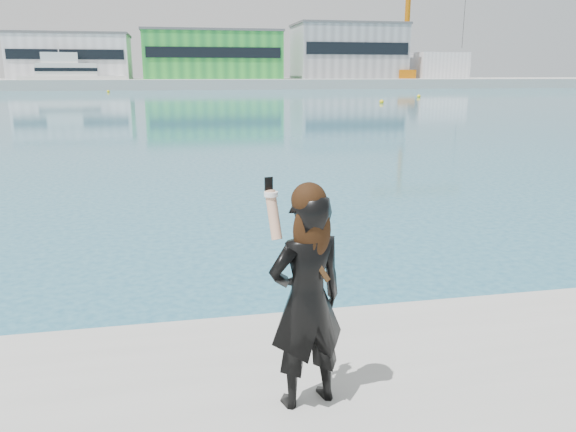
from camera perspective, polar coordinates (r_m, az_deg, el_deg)
name	(u,v)px	position (r m, az deg, el deg)	size (l,w,h in m)	color
far_quay	(177,83)	(134.44, -11.20, 13.09)	(320.00, 40.00, 2.00)	#9E9E99
warehouse_white	(72,56)	(134.07, -21.08, 14.90)	(24.48, 15.35, 9.50)	silver
warehouse_green	(212,55)	(132.77, -7.74, 15.92)	(30.60, 16.36, 10.50)	#238E36
warehouse_grey_right	(348,51)	(138.74, 6.11, 16.31)	(25.50, 15.35, 12.50)	gray
ancillary_shed	(437,66)	(144.92, 14.93, 14.54)	(12.00, 10.00, 6.00)	silver
dock_crane	(412,20)	(138.12, 12.51, 18.90)	(23.00, 4.00, 24.00)	orange
flagpole_right	(279,58)	(127.60, -0.93, 15.79)	(1.28, 0.16, 8.00)	silver
motor_yacht	(70,76)	(122.08, -21.29, 13.09)	(20.82, 9.23, 9.39)	white
buoy_near	(419,97)	(80.99, 13.14, 11.65)	(0.50, 0.50, 0.50)	yellow
buoy_far	(108,92)	(104.41, -17.79, 11.87)	(0.50, 0.50, 0.50)	yellow
buoy_extra	(382,103)	(64.57, 9.48, 11.23)	(0.50, 0.50, 0.50)	yellow
woman	(307,294)	(4.17, 1.92, -7.97)	(0.68, 0.53, 1.75)	black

